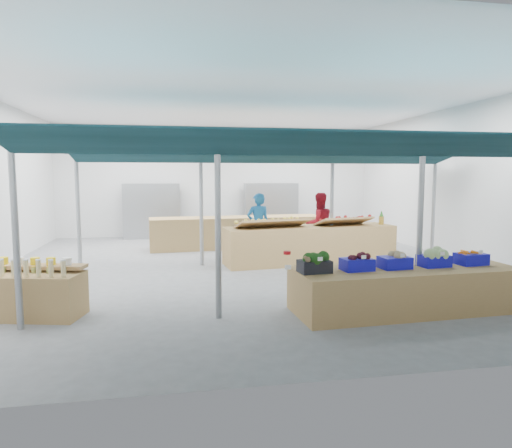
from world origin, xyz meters
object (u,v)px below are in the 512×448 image
Objects in this scene: fruit_counter at (310,244)px; crate_stack at (445,286)px; veg_counter at (405,289)px; vendor_right at (319,224)px; vendor_left at (258,225)px; bottle_shelf at (32,292)px.

fruit_counter is 4.29m from crate_stack.
vendor_right reaches higher than veg_counter.
fruit_counter is 2.50× the size of vendor_left.
crate_stack is at bearing 92.36° from vendor_right.
fruit_counter is (-0.33, 4.48, 0.11)m from veg_counter.
vendor_right is at bearing 50.07° from bottle_shelf.
veg_counter is 2.11× the size of vendor_right.
fruit_counter is 1.68m from vendor_left.
crate_stack is (1.35, -4.06, -0.21)m from fruit_counter.
veg_counter is (6.19, -0.77, -0.03)m from bottle_shelf.
bottle_shelf is 3.14× the size of crate_stack.
vendor_right is at bearing 84.22° from veg_counter.
vendor_right is (6.46, 4.81, 0.51)m from bottle_shelf.
bottle_shelf is 0.97× the size of vendor_right.
veg_counter is 5.61m from vendor_right.
veg_counter is at bearing -157.83° from crate_stack.
veg_counter is 1.10m from crate_stack.
vendor_left reaches higher than crate_stack.
bottle_shelf reaches higher than fruit_counter.
vendor_left is 1.00× the size of vendor_right.
crate_stack is 0.31× the size of vendor_right.
vendor_left is at bearing 116.24° from crate_stack.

